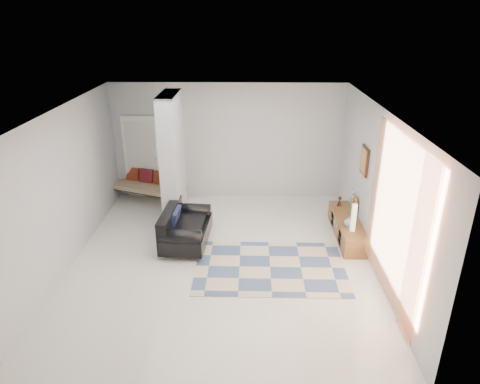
{
  "coord_description": "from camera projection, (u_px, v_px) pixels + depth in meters",
  "views": [
    {
      "loc": [
        0.48,
        -6.88,
        4.3
      ],
      "look_at": [
        0.33,
        0.6,
        1.12
      ],
      "focal_mm": 32.0,
      "sensor_mm": 36.0,
      "label": 1
    }
  ],
  "objects": [
    {
      "name": "daybed",
      "position": [
        149.0,
        185.0,
        10.32
      ],
      "size": [
        1.83,
        1.26,
        0.77
      ],
      "rotation": [
        0.0,
        0.0,
        -0.36
      ],
      "color": "black",
      "rests_on": "floor"
    },
    {
      "name": "cylinder_lamp",
      "position": [
        354.0,
        218.0,
        8.12
      ],
      "size": [
        0.1,
        0.1,
        0.55
      ],
      "primitive_type": "cylinder",
      "color": "white",
      "rests_on": "media_console"
    },
    {
      "name": "curtain",
      "position": [
        395.0,
        219.0,
        6.35
      ],
      "size": [
        0.0,
        2.55,
        2.55
      ],
      "primitive_type": "plane",
      "rotation": [
        1.57,
        0.0,
        1.57
      ],
      "color": "#FF8543",
      "rests_on": "wall_right"
    },
    {
      "name": "loveseat",
      "position": [
        183.0,
        228.0,
        8.41
      ],
      "size": [
        0.92,
        1.48,
        0.76
      ],
      "rotation": [
        0.0,
        0.0,
        -0.06
      ],
      "color": "silver",
      "rests_on": "floor"
    },
    {
      "name": "area_rug",
      "position": [
        270.0,
        267.0,
        7.77
      ],
      "size": [
        2.71,
        1.82,
        0.01
      ],
      "primitive_type": "cube",
      "rotation": [
        0.0,
        0.0,
        -0.01
      ],
      "color": "beige",
      "rests_on": "floor"
    },
    {
      "name": "wall_left",
      "position": [
        65.0,
        189.0,
        7.53
      ],
      "size": [
        0.0,
        6.0,
        6.0
      ],
      "primitive_type": "plane",
      "rotation": [
        1.57,
        0.0,
        1.57
      ],
      "color": "silver",
      "rests_on": "ground"
    },
    {
      "name": "wall_right",
      "position": [
        378.0,
        192.0,
        7.43
      ],
      "size": [
        0.0,
        6.0,
        6.0
      ],
      "primitive_type": "plane",
      "rotation": [
        1.57,
        0.0,
        -1.57
      ],
      "color": "silver",
      "rests_on": "ground"
    },
    {
      "name": "wall_front",
      "position": [
        203.0,
        296.0,
        4.72
      ],
      "size": [
        6.0,
        0.0,
        6.0
      ],
      "primitive_type": "plane",
      "rotation": [
        -1.57,
        0.0,
        0.0
      ],
      "color": "silver",
      "rests_on": "ground"
    },
    {
      "name": "vase",
      "position": [
        349.0,
        221.0,
        8.36
      ],
      "size": [
        0.23,
        0.23,
        0.21
      ],
      "primitive_type": "imported",
      "rotation": [
        0.0,
        0.0,
        -0.16
      ],
      "color": "silver",
      "rests_on": "media_console"
    },
    {
      "name": "media_console",
      "position": [
        347.0,
        227.0,
        8.76
      ],
      "size": [
        0.45,
        1.81,
        0.8
      ],
      "color": "brown",
      "rests_on": "floor"
    },
    {
      "name": "floor",
      "position": [
        222.0,
        259.0,
        8.03
      ],
      "size": [
        6.0,
        6.0,
        0.0
      ],
      "primitive_type": "plane",
      "color": "silver",
      "rests_on": "ground"
    },
    {
      "name": "ceiling",
      "position": [
        219.0,
        111.0,
        6.93
      ],
      "size": [
        6.0,
        6.0,
        0.0
      ],
      "primitive_type": "plane",
      "rotation": [
        3.14,
        0.0,
        0.0
      ],
      "color": "white",
      "rests_on": "wall_back"
    },
    {
      "name": "wall_back",
      "position": [
        228.0,
        142.0,
        10.24
      ],
      "size": [
        6.0,
        0.0,
        6.0
      ],
      "primitive_type": "plane",
      "rotation": [
        1.57,
        0.0,
        0.0
      ],
      "color": "silver",
      "rests_on": "ground"
    },
    {
      "name": "hallway_door",
      "position": [
        142.0,
        157.0,
        10.39
      ],
      "size": [
        0.85,
        0.06,
        2.04
      ],
      "primitive_type": "cube",
      "color": "white",
      "rests_on": "floor"
    },
    {
      "name": "partition_column",
      "position": [
        173.0,
        161.0,
        8.97
      ],
      "size": [
        0.35,
        1.2,
        2.8
      ],
      "primitive_type": "cube",
      "color": "#A2A6A9",
      "rests_on": "floor"
    },
    {
      "name": "wall_art",
      "position": [
        365.0,
        161.0,
        8.19
      ],
      "size": [
        0.04,
        0.45,
        0.55
      ],
      "primitive_type": "cube",
      "color": "#361C0E",
      "rests_on": "wall_right"
    },
    {
      "name": "bronze_figurine",
      "position": [
        340.0,
        201.0,
        9.22
      ],
      "size": [
        0.12,
        0.12,
        0.22
      ],
      "primitive_type": null,
      "rotation": [
        0.0,
        0.0,
        0.06
      ],
      "color": "#311F15",
      "rests_on": "media_console"
    }
  ]
}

